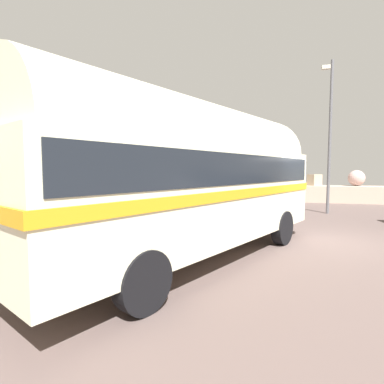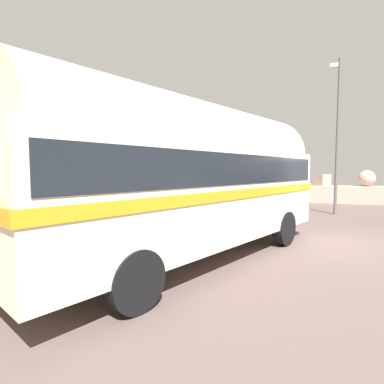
{
  "view_description": "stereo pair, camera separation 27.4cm",
  "coord_description": "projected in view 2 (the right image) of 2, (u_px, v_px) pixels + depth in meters",
  "views": [
    {
      "loc": [
        -1.39,
        -9.42,
        2.13
      ],
      "look_at": [
        -3.28,
        -2.19,
        1.58
      ],
      "focal_mm": 27.42,
      "sensor_mm": 36.0,
      "label": 1
    },
    {
      "loc": [
        -1.13,
        -9.34,
        2.13
      ],
      "look_at": [
        -3.28,
        -2.19,
        1.58
      ],
      "focal_mm": 27.42,
      "sensor_mm": 36.0,
      "label": 2
    }
  ],
  "objects": [
    {
      "name": "second_coach",
      "position": [
        42.0,
        173.0,
        9.49
      ],
      "size": [
        6.21,
        8.68,
        3.7
      ],
      "rotation": [
        0.0,
        0.0,
        -0.5
      ],
      "color": "black",
      "rests_on": "ground"
    },
    {
      "name": "lamp_post",
      "position": [
        337.0,
        129.0,
        13.89
      ],
      "size": [
        0.44,
        0.91,
        7.34
      ],
      "color": "#5B5B60",
      "rests_on": "ground"
    },
    {
      "name": "ground",
      "position": [
        318.0,
        241.0,
        8.75
      ],
      "size": [
        32.0,
        26.0,
        0.02
      ],
      "color": "brown"
    },
    {
      "name": "breakwater",
      "position": [
        295.0,
        192.0,
        20.0
      ],
      "size": [
        31.36,
        2.14,
        2.49
      ],
      "color": "tan",
      "rests_on": "ground"
    },
    {
      "name": "vintage_coach",
      "position": [
        194.0,
        174.0,
        6.89
      ],
      "size": [
        5.74,
        8.8,
        3.7
      ],
      "rotation": [
        0.0,
        0.0,
        -0.43
      ],
      "color": "black",
      "rests_on": "ground"
    }
  ]
}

